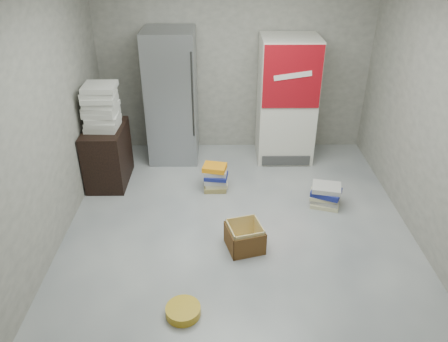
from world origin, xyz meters
The scene contains 10 objects.
ground centered at (0.00, 0.00, 0.00)m, with size 5.00×5.00×0.00m, color #B6B5B1.
room_shell centered at (0.00, 0.00, 1.80)m, with size 4.04×5.04×2.82m.
steel_fridge centered at (-0.90, 2.13, 0.95)m, with size 0.70×0.72×1.90m.
coke_cooler centered at (0.75, 2.12, 0.90)m, with size 0.80×0.73×1.80m.
wood_shelf centered at (-1.73, 1.40, 0.40)m, with size 0.50×0.80×0.80m, color black.
supply_box_stack centered at (-1.72, 1.40, 1.09)m, with size 0.44×0.44×0.58m.
phonebook_stack_main centered at (-0.27, 1.16, 0.18)m, with size 0.35×0.30×0.37m.
phonebook_stack_side centered at (1.11, 0.77, 0.14)m, with size 0.43×0.41×0.29m.
cardboard_box centered at (0.05, -0.05, 0.12)m, with size 0.46×0.46×0.30m.
bucket_lid centered at (-0.55, -1.00, 0.04)m, with size 0.32×0.32×0.09m, color gold.
Camera 1 is at (-0.21, -3.83, 3.14)m, focal length 35.00 mm.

